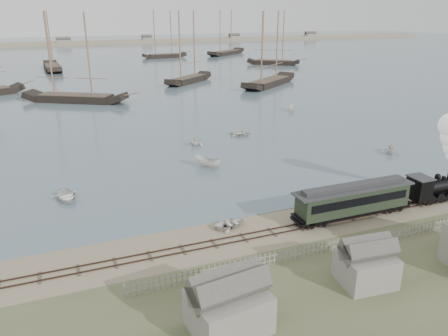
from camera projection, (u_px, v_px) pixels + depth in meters
name	position (u px, v px, depth m)	size (l,w,h in m)	color
ground	(272.00, 222.00, 44.41)	(600.00, 600.00, 0.00)	gray
harbor_water	(95.00, 58.00, 193.10)	(600.00, 336.00, 0.06)	#485E67
rail_track	(281.00, 230.00, 42.65)	(120.00, 1.80, 0.16)	#3C2720
picket_fence_west	(241.00, 271.00, 36.07)	(19.00, 0.10, 1.20)	gray
picket_fence_east	(423.00, 233.00, 42.13)	(15.00, 0.10, 1.20)	gray
shed_left	(229.00, 328.00, 29.63)	(5.00, 4.00, 4.10)	gray
shed_mid	(364.00, 282.00, 34.60)	(4.00, 3.50, 3.60)	gray
far_spit	(81.00, 45.00, 263.08)	(500.00, 20.00, 1.80)	gray
locomotive	(447.00, 163.00, 48.12)	(7.70, 2.87, 9.60)	black
passenger_coach	(353.00, 199.00, 44.77)	(13.34, 2.57, 3.24)	black
beached_dinghy	(231.00, 223.00, 43.34)	(3.44, 2.45, 0.71)	silver
rowboat_0	(66.00, 196.00, 49.26)	(4.19, 2.99, 0.87)	silver
rowboat_1	(196.00, 141.00, 68.93)	(2.70, 2.33, 1.42)	silver
rowboat_2	(207.00, 162.00, 59.18)	(3.98, 1.50, 1.54)	silver
rowboat_3	(241.00, 133.00, 74.35)	(3.53, 2.52, 0.73)	silver
rowboat_4	(391.00, 148.00, 64.97)	(2.99, 2.58, 1.57)	silver
rowboat_5	(291.00, 109.00, 91.70)	(3.17, 1.19, 1.22)	silver
schooner_2	(71.00, 58.00, 97.95)	(24.36, 5.62, 20.00)	black
schooner_3	(188.00, 47.00, 124.30)	(19.70, 4.55, 20.00)	black
schooner_4	(270.00, 49.00, 119.56)	(24.80, 5.72, 20.00)	black
schooner_5	(274.00, 38.00, 164.93)	(19.93, 4.60, 20.00)	black
schooner_7	(49.00, 41.00, 150.20)	(24.11, 5.56, 20.00)	black
schooner_8	(164.00, 34.00, 188.17)	(19.39, 4.48, 20.00)	black
schooner_9	(226.00, 32.00, 202.01)	(25.65, 5.92, 20.00)	black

